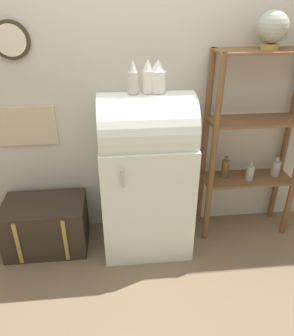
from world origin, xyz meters
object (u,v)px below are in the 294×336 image
Objects in this scene: suitcase_trunk at (46,225)px; vase_left at (133,78)px; vase_center at (148,77)px; vase_right at (158,77)px; globe at (273,28)px; refrigerator at (146,173)px.

vase_left is at bearing -3.09° from suitcase_trunk.
vase_center is at bearing -2.21° from suitcase_trunk.
vase_right is at bearing -1.38° from suitcase_trunk.
suitcase_trunk is 2.98× the size of vase_right.
globe is 1.15× the size of vase_left.
refrigerator reaches higher than suitcase_trunk.
vase_left is at bearing -173.02° from refrigerator.
vase_right is (-0.82, -0.10, -0.30)m from globe.
vase_center reaches higher than refrigerator.
suitcase_trunk is 1.56m from vase_right.
suitcase_trunk is at bearing 178.62° from vase_right.
globe reaches higher than vase_right.
vase_right is at bearing 5.15° from refrigerator.
globe reaches higher than refrigerator.
refrigerator is at bearing 6.98° from vase_left.
vase_center is at bearing -16.76° from refrigerator.
vase_right is at bearing 8.65° from vase_center.
suitcase_trunk is at bearing 177.79° from vase_center.
vase_right is (0.08, 0.01, 0.76)m from refrigerator.
vase_right reaches higher than suitcase_trunk.
refrigerator is 0.77m from vase_center.
suitcase_trunk is 1.52m from vase_center.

